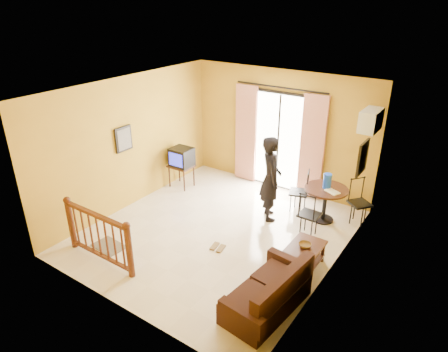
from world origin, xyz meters
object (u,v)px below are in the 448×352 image
Objects in this scene: television at (182,157)px; coffee_table at (302,256)px; standing_person at (271,179)px; sofa at (269,295)px; dining_table at (326,195)px.

television is 0.53× the size of coffee_table.
television is 2.43m from standing_person.
coffee_table is 0.58× the size of sofa.
dining_table is at bearing -99.73° from standing_person.
television is 0.28× the size of standing_person.
coffee_table is (3.72, -1.34, -0.49)m from television.
standing_person is at bearing -3.28° from television.
television is 3.44m from dining_table.
television is at bearing -172.86° from dining_table.
sofa is at bearing 170.66° from standing_person.
sofa is at bearing -83.89° from dining_table.
dining_table is at bearing 6.24° from television.
standing_person is (2.42, -0.10, 0.12)m from television.
standing_person is (-1.30, 1.24, 0.61)m from coffee_table.
standing_person reaches higher than dining_table.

